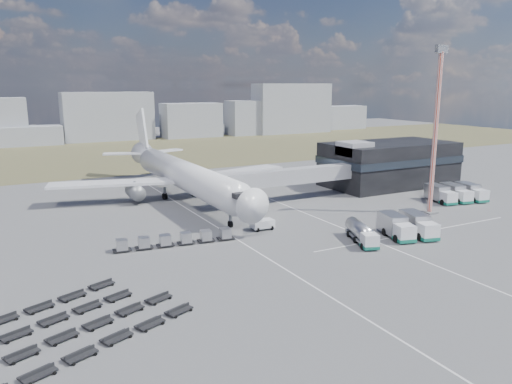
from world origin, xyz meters
name	(u,v)px	position (x,y,z in m)	size (l,w,h in m)	color
ground	(256,242)	(0.00, 0.00, 0.00)	(420.00, 420.00, 0.00)	#565659
grass_strip	(105,154)	(0.00, 110.00, 0.01)	(420.00, 90.00, 0.01)	brown
lane_markings	(300,228)	(9.77, 3.00, 0.01)	(47.12, 110.00, 0.01)	silver
terminal	(389,163)	(47.77, 23.96, 5.25)	(30.40, 16.40, 11.00)	black
jet_bridge	(278,178)	(15.90, 20.42, 5.05)	(30.30, 3.80, 7.05)	#939399
airliner	(182,174)	(0.00, 32.38, 5.29)	(51.59, 64.53, 17.62)	white
skyline	(59,121)	(-9.23, 149.80, 8.96)	(298.01, 21.89, 23.75)	#9397A0
fuel_tanker	(362,233)	(13.80, -7.66, 1.44)	(5.11, 9.14, 2.88)	white
pushback_tug	(262,225)	(4.00, 5.28, 0.81)	(3.67, 2.06, 1.61)	white
catering_truck	(221,189)	(8.13, 30.96, 1.52)	(3.05, 6.61, 2.96)	white
service_trucks_near	(407,226)	(22.02, -8.55, 1.73)	(8.40, 9.32, 3.18)	white
service_trucks_far	(456,193)	(48.45, 4.84, 1.65)	(11.31, 9.40, 3.05)	white
uld_row	(176,239)	(-11.22, 3.87, 0.97)	(17.88, 3.52, 1.62)	black
baggage_dollies	(66,326)	(-28.98, -15.69, 0.34)	(24.17, 20.13, 0.68)	black
floodlight_mast	(435,132)	(36.17, 0.16, 14.91)	(2.80, 2.30, 29.74)	red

